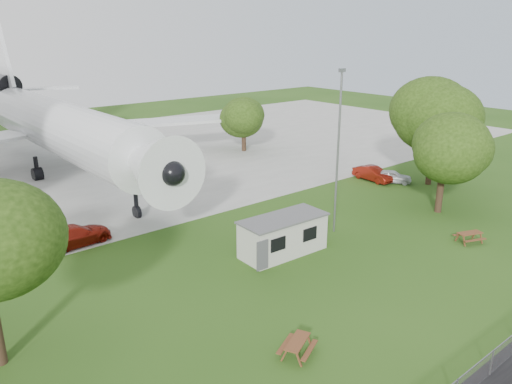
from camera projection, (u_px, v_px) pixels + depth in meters
ground at (319, 298)px, 28.58m from camera, size 160.00×160.00×0.00m
concrete_apron at (74, 166)px, 56.39m from camera, size 120.00×46.00×0.03m
airliner at (57, 124)px, 51.98m from camera, size 46.36×47.73×17.69m
site_cabin at (283, 235)px, 34.00m from camera, size 6.80×2.92×2.62m
picnic_west at (297, 354)px, 23.63m from camera, size 2.27×2.12×0.76m
picnic_east at (469, 242)px, 36.12m from camera, size 2.22×2.05×0.76m
lamp_mast at (338, 155)px, 36.23m from camera, size 0.16×0.16×12.00m
tree_east_front at (445, 148)px, 40.47m from camera, size 7.12×7.12×9.07m
tree_east_back at (436, 115)px, 47.62m from camera, size 8.73×8.73×11.27m
tree_far_apron at (244, 117)px, 62.03m from camera, size 5.67×5.67×7.11m
car_ne_hatch at (392, 177)px, 49.97m from camera, size 3.47×3.97×1.29m
car_ne_sedan at (373, 174)px, 50.65m from camera, size 1.74×4.44×1.44m
car_apron_van at (74, 236)px, 35.31m from camera, size 5.48×2.73×1.53m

